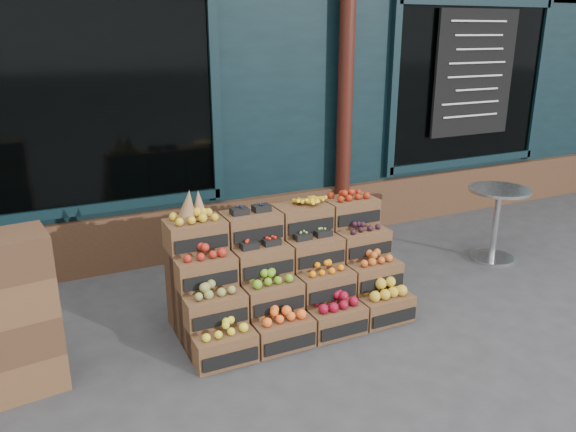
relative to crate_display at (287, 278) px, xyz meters
name	(u,v)px	position (x,y,z in m)	size (l,w,h in m)	color
ground	(345,330)	(0.34, -0.43, -0.38)	(60.00, 60.00, 0.00)	#38383A
shop_facade	(171,33)	(0.35, 4.68, 2.02)	(12.00, 6.24, 4.80)	black
crate_display	(287,278)	(0.00, 0.00, 0.00)	(1.97, 0.97, 1.23)	brown
spare_crates	(11,316)	(-2.15, -0.12, 0.20)	(0.62, 0.47, 1.16)	brown
bistro_table	(496,216)	(2.65, 0.20, 0.13)	(0.65, 0.65, 0.82)	#AEAFB5
shopkeeper	(111,172)	(-1.02, 2.53, 0.51)	(0.65, 0.43, 1.78)	#195A20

